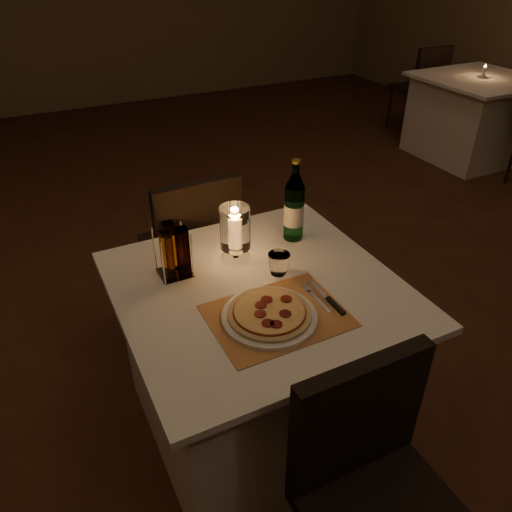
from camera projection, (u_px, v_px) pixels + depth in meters
name	position (u px, v px, depth m)	size (l,w,h in m)	color
floor	(285.00, 369.00, 2.49)	(8.00, 10.00, 0.02)	#492717
main_table	(258.00, 359.00, 2.01)	(1.00, 1.00, 0.74)	white
chair_near	(374.00, 478.00, 1.38)	(0.42, 0.42, 0.90)	black
chair_far	(193.00, 241.00, 2.46)	(0.42, 0.42, 0.90)	black
placemat	(277.00, 316.00, 1.67)	(0.45, 0.34, 0.00)	#CB8146
plate	(269.00, 316.00, 1.66)	(0.32, 0.32, 0.01)	white
pizza	(269.00, 313.00, 1.65)	(0.28, 0.28, 0.02)	#D8B77F
fork	(314.00, 296.00, 1.76)	(0.02, 0.18, 0.00)	silver
knife	(332.00, 302.00, 1.72)	(0.02, 0.22, 0.01)	black
tumbler	(279.00, 264.00, 1.87)	(0.08, 0.08, 0.08)	white
water_bottle	(294.00, 208.00, 2.03)	(0.08, 0.08, 0.35)	#52985F
hurricane_candle	(235.00, 230.00, 1.90)	(0.12, 0.12, 0.23)	white
cruet_caddy	(174.00, 253.00, 1.82)	(0.12, 0.12, 0.21)	white
neighbor_table_right	(473.00, 118.00, 4.68)	(1.00, 1.00, 0.74)	white
neighbor_chair_rb	(423.00, 82.00, 5.12)	(0.42, 0.42, 0.90)	black
neighbor_candle_right	(484.00, 72.00, 4.45)	(0.03, 0.03, 0.11)	white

